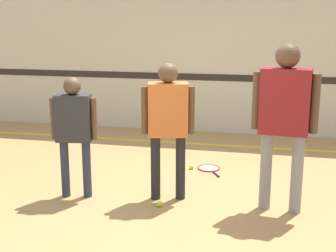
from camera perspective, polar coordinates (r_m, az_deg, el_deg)
name	(u,v)px	position (r m, az deg, el deg)	size (l,w,h in m)	color
ground_plane	(154,203)	(5.47, -1.68, -9.33)	(16.00, 16.00, 0.00)	tan
wall_back	(203,45)	(8.61, 4.26, 9.77)	(16.00, 0.07, 3.20)	silver
floor_stripe	(193,143)	(7.95, 3.07, -2.14)	(14.40, 0.10, 0.01)	yellow
person_instructor	(168,117)	(5.31, 0.00, 1.15)	(0.59, 0.34, 1.60)	#232328
person_student_left	(74,124)	(5.51, -11.41, 0.22)	(0.54, 0.29, 1.43)	#2D334C
person_student_right	(285,110)	(5.10, 14.04, 1.90)	(0.69, 0.34, 1.83)	gray
racket_spare_on_floor	(209,168)	(6.64, 5.05, -5.18)	(0.42, 0.56, 0.03)	red
tennis_ball_near_instructor	(160,204)	(5.35, -1.04, -9.48)	(0.07, 0.07, 0.07)	#CCE038
tennis_ball_by_spare_racket	(191,167)	(6.63, 2.88, -4.99)	(0.07, 0.07, 0.07)	#CCE038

